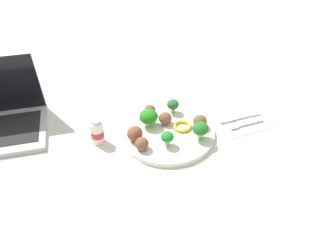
% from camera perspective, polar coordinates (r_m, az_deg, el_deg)
% --- Properties ---
extents(ground_plane, '(4.00, 4.00, 0.00)m').
position_cam_1_polar(ground_plane, '(1.02, -0.00, -1.59)').
color(ground_plane, silver).
extents(plate, '(0.28, 0.28, 0.02)m').
position_cam_1_polar(plate, '(1.02, -0.00, -1.24)').
color(plate, white).
rests_on(plate, ground_plane).
extents(broccoli_floret_front_right, '(0.05, 0.05, 0.06)m').
position_cam_1_polar(broccoli_floret_front_right, '(0.97, 5.52, -0.48)').
color(broccoli_floret_front_right, '#9CC373').
rests_on(broccoli_floret_front_right, plate).
extents(broccoli_floret_near_rim, '(0.04, 0.04, 0.05)m').
position_cam_1_polar(broccoli_floret_near_rim, '(1.07, 0.85, 3.61)').
color(broccoli_floret_near_rim, '#95BE83').
rests_on(broccoli_floret_near_rim, plate).
extents(broccoli_floret_center, '(0.04, 0.04, 0.05)m').
position_cam_1_polar(broccoli_floret_center, '(0.94, -0.11, -1.93)').
color(broccoli_floret_center, '#9BC478').
rests_on(broccoli_floret_center, plate).
extents(broccoli_floret_mid_right, '(0.06, 0.06, 0.06)m').
position_cam_1_polar(broccoli_floret_mid_right, '(1.01, -3.31, 1.58)').
color(broccoli_floret_mid_right, '#ABC582').
rests_on(broccoli_floret_mid_right, plate).
extents(meatball_mid_right, '(0.05, 0.05, 0.05)m').
position_cam_1_polar(meatball_mid_right, '(0.97, -5.71, -1.15)').
color(meatball_mid_right, brown).
rests_on(meatball_mid_right, plate).
extents(meatball_mid_left, '(0.04, 0.04, 0.04)m').
position_cam_1_polar(meatball_mid_left, '(0.94, -4.44, -3.01)').
color(meatball_mid_left, brown).
rests_on(meatball_mid_left, plate).
extents(meatball_near_rim, '(0.03, 0.03, 0.03)m').
position_cam_1_polar(meatball_near_rim, '(1.07, -3.08, 2.71)').
color(meatball_near_rim, brown).
rests_on(meatball_near_rim, plate).
extents(meatball_front_right, '(0.04, 0.04, 0.04)m').
position_cam_1_polar(meatball_front_right, '(1.02, 5.44, 0.76)').
color(meatball_front_right, brown).
rests_on(meatball_front_right, plate).
extents(meatball_back_right, '(0.04, 0.04, 0.04)m').
position_cam_1_polar(meatball_back_right, '(1.03, -0.46, 1.30)').
color(meatball_back_right, brown).
rests_on(meatball_back_right, plate).
extents(pepper_ring_back_right, '(0.06, 0.06, 0.01)m').
position_cam_1_polar(pepper_ring_back_right, '(1.02, 2.43, -0.04)').
color(pepper_ring_back_right, yellow).
rests_on(pepper_ring_back_right, plate).
extents(napkin, '(0.17, 0.12, 0.01)m').
position_cam_1_polar(napkin, '(1.10, 12.54, 0.74)').
color(napkin, white).
rests_on(napkin, ground_plane).
extents(fork, '(0.12, 0.02, 0.01)m').
position_cam_1_polar(fork, '(1.08, 12.74, 0.33)').
color(fork, silver).
rests_on(fork, napkin).
extents(knife, '(0.15, 0.02, 0.01)m').
position_cam_1_polar(knife, '(1.10, 11.73, 1.40)').
color(knife, white).
rests_on(knife, napkin).
extents(yogurt_bottle, '(0.04, 0.04, 0.08)m').
position_cam_1_polar(yogurt_bottle, '(1.00, -11.89, -1.03)').
color(yogurt_bottle, white).
rests_on(yogurt_bottle, ground_plane).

